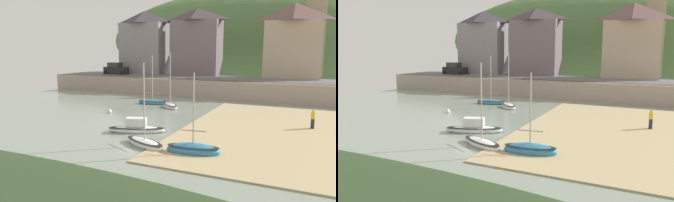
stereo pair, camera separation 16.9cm
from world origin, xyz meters
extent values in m
cube|color=gray|center=(0.00, 0.00, -0.03)|extent=(48.00, 40.00, 0.06)
cube|color=tan|center=(14.00, 2.00, 0.05)|extent=(18.00, 22.00, 0.10)
cube|color=gray|center=(0.00, 17.00, 1.20)|extent=(48.00, 2.40, 2.40)
cube|color=#606060|center=(0.00, 20.70, 2.35)|extent=(48.00, 9.00, 0.10)
ellipsoid|color=#4A6D3B|center=(3.85, 55.20, 8.55)|extent=(80.00, 44.00, 24.42)
cube|color=gray|center=(-12.66, 25.20, 6.68)|extent=(7.71, 4.46, 8.55)
pyramid|color=#403941|center=(-12.66, 25.20, 11.97)|extent=(8.01, 4.76, 2.04)
cube|color=slate|center=(-2.94, 25.20, 6.75)|extent=(7.70, 4.01, 8.70)
pyramid|color=#453B41|center=(-2.94, 25.20, 12.07)|extent=(8.00, 4.31, 1.93)
cube|color=tan|center=(11.66, 25.20, 6.46)|extent=(7.62, 4.50, 8.11)
pyramid|color=brown|center=(11.66, 25.20, 11.78)|extent=(7.92, 4.80, 2.53)
cube|color=gray|center=(14.41, 29.20, 8.22)|extent=(2.80, 2.80, 11.64)
ellipsoid|color=teal|center=(-2.86, 9.38, 0.19)|extent=(3.73, 1.75, 0.71)
ellipsoid|color=black|center=(-2.86, 9.38, 0.39)|extent=(3.66, 1.71, 0.12)
cylinder|color=#B2A893|center=(-2.86, 9.38, 3.19)|extent=(0.09, 0.09, 5.28)
cylinder|color=gray|center=(-2.86, 9.38, 1.33)|extent=(1.73, 0.34, 0.07)
ellipsoid|color=white|center=(4.36, -5.76, 0.18)|extent=(3.83, 2.55, 0.64)
ellipsoid|color=black|center=(4.36, -5.76, 0.35)|extent=(3.76, 2.50, 0.12)
cylinder|color=#B2A893|center=(4.36, -5.76, 3.09)|extent=(0.09, 0.09, 5.18)
cylinder|color=gray|center=(4.36, -5.76, 1.14)|extent=(2.14, 0.99, 0.07)
ellipsoid|color=white|center=(0.15, 7.86, 0.18)|extent=(2.89, 2.82, 0.67)
ellipsoid|color=black|center=(0.15, 7.86, 0.37)|extent=(2.84, 2.76, 0.12)
cylinder|color=#B2A893|center=(0.15, 7.86, 3.33)|extent=(0.09, 0.09, 5.63)
cylinder|color=gray|center=(0.15, 7.86, 1.31)|extent=(1.05, 1.00, 0.07)
ellipsoid|color=teal|center=(7.96, -5.98, 0.26)|extent=(3.56, 1.70, 0.94)
ellipsoid|color=black|center=(7.96, -5.98, 0.52)|extent=(3.49, 1.66, 0.12)
cylinder|color=#B2A893|center=(7.96, -5.98, 2.94)|extent=(0.09, 0.09, 4.42)
cylinder|color=gray|center=(7.96, -5.98, 1.53)|extent=(1.60, 0.31, 0.07)
ellipsoid|color=white|center=(1.99, -2.80, 0.18)|extent=(4.71, 2.76, 0.65)
ellipsoid|color=black|center=(1.99, -2.80, 0.36)|extent=(4.61, 2.70, 0.12)
cube|color=silver|center=(1.99, -2.80, 0.84)|extent=(1.80, 1.36, 0.66)
cube|color=black|center=(-15.58, 20.70, 3.00)|extent=(4.14, 1.81, 1.20)
cube|color=#282D33|center=(-15.83, 20.70, 3.95)|extent=(2.14, 1.55, 0.80)
cylinder|color=black|center=(-13.93, 21.50, 2.72)|extent=(0.64, 0.22, 0.64)
cylinder|color=black|center=(-13.93, 19.90, 2.72)|extent=(0.64, 0.22, 0.64)
cylinder|color=black|center=(-17.23, 21.50, 2.72)|extent=(0.64, 0.22, 0.64)
cylinder|color=black|center=(-17.23, 19.90, 2.72)|extent=(0.64, 0.22, 0.64)
cube|color=#282833|center=(14.76, 3.91, 0.51)|extent=(0.28, 0.20, 0.82)
cylinder|color=gold|center=(14.76, 3.91, 1.21)|extent=(0.34, 0.34, 0.58)
sphere|color=#D1A889|center=(14.76, 3.91, 1.61)|extent=(0.22, 0.22, 0.22)
sphere|color=silver|center=(-4.40, 2.68, 0.15)|extent=(0.49, 0.49, 0.49)
camera|label=1|loc=(14.48, -23.98, 6.55)|focal=33.74mm
camera|label=2|loc=(14.64, -23.91, 6.55)|focal=33.74mm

